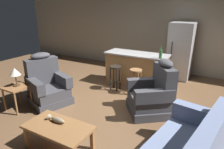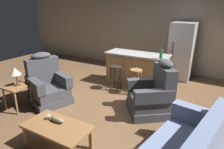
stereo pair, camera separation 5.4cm
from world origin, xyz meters
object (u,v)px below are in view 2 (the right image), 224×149
Objects in this scene: table_lamp at (15,72)px; bar_stool_left at (116,73)px; fish_figurine at (55,119)px; kitchen_island at (137,69)px; refrigerator at (181,52)px; bottle_tall_green at (161,54)px; coffee_table at (57,129)px; recliner_near_lamp at (48,86)px; recliner_near_island at (153,95)px; bar_stool_right at (136,77)px; end_table at (17,90)px.

bar_stool_left is at bearing 56.06° from table_lamp.
kitchen_island is (0.09, 3.16, 0.02)m from fish_figurine.
bottle_tall_green is (-0.21, -1.44, 0.19)m from refrigerator.
kitchen_island is (-0.02, 3.23, 0.11)m from coffee_table.
kitchen_island is (1.40, 2.11, 0.06)m from recliner_near_lamp.
bottle_tall_green reaches higher than recliner_near_island.
bar_stool_right is at bearing -111.42° from refrigerator.
bar_stool_right is at bearing 45.89° from table_lamp.
end_table is 0.31× the size of kitchen_island.
end_table is (-1.63, 0.46, -0.00)m from fish_figurine.
refrigerator is at bearing -127.72° from recliner_near_island.
recliner_near_island is 1.02m from bar_stool_right.
coffee_table is 2.63m from bar_stool_left.
recliner_near_lamp reaches higher than end_table.
kitchen_island is 0.72m from bar_stool_left.
recliner_near_island is 1.76× the size of bar_stool_left.
end_table is at bearing -122.53° from kitchen_island.
refrigerator is 1.47m from bottle_tall_green.
bar_stool_right is at bearing -142.14° from bottle_tall_green.
fish_figurine is 1.68m from recliner_near_lamp.
recliner_near_island is 0.68× the size of refrigerator.
refrigerator reaches higher than bar_stool_right.
kitchen_island is at bearing 57.47° from end_table.
bottle_tall_green is at bearing -17.61° from kitchen_island.
coffee_table is 0.92× the size of recliner_near_island.
table_lamp is (-2.69, -1.32, 0.45)m from recliner_near_island.
bottle_tall_green is (0.50, 0.39, 0.60)m from bar_stool_right.
kitchen_island is (1.72, 2.70, 0.02)m from end_table.
bar_stool_left is at bearing 98.13° from coffee_table.
kitchen_island is at bearing 76.54° from recliner_near_lamp.
kitchen_island is at bearing 57.12° from table_lamp.
recliner_near_island is 1.76× the size of bar_stool_right.
bar_stool_right is (0.60, 0.00, 0.00)m from bar_stool_left.
recliner_near_lamp is at bearing -123.56° from kitchen_island.
table_lamp is at bearing -11.58° from recliner_near_island.
recliner_near_island is at bearing 26.10° from table_lamp.
recliner_near_lamp and recliner_near_island have the same top height.
refrigerator is (1.06, 4.36, 0.42)m from fish_figurine.
bottle_tall_green is at bearing 37.86° from bar_stool_right.
recliner_near_island is at bearing -45.11° from bar_stool_right.
kitchen_island is 0.68m from bar_stool_right.
refrigerator is at bearing 68.58° from bar_stool_right.
fish_figurine is 3.10m from bottle_tall_green.
coffee_table is 3.24m from kitchen_island.
end_table is 3.54m from bottle_tall_green.
refrigerator reaches higher than recliner_near_lamp.
recliner_near_island is 2.59m from refrigerator.
fish_figurine is 0.28× the size of recliner_near_island.
fish_figurine reaches higher than coffee_table.
refrigerator is (1.32, 1.83, 0.41)m from bar_stool_left.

